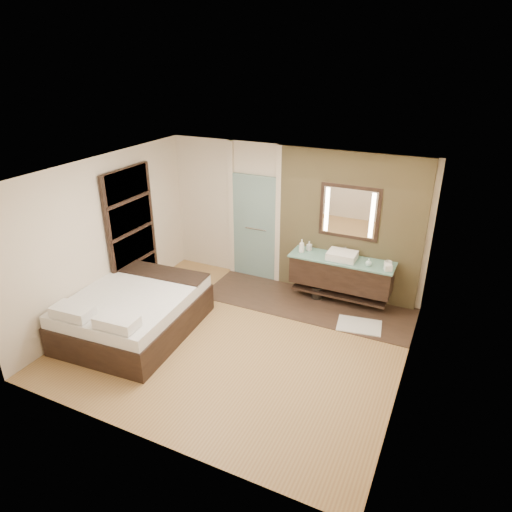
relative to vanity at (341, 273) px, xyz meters
The scene contains 15 objects.
floor 2.29m from the vanity, 119.83° to the right, with size 5.00×5.00×0.00m, color olive.
tile_strip 0.83m from the vanity, 147.54° to the right, with size 3.80×1.30×0.01m, color #35271D.
stone_wall 0.82m from the vanity, 90.00° to the left, with size 2.60×0.08×2.70m, color #A08C5B.
vanity is the anchor object (origin of this frame).
mirror_unit 1.10m from the vanity, 90.00° to the left, with size 1.06×0.04×0.96m.
frosted_door 1.95m from the vanity, behind, with size 1.10×0.12×2.70m.
shoji_partition 3.82m from the vanity, 159.50° to the right, with size 0.06×1.20×2.40m.
bed 3.64m from the vanity, 139.25° to the right, with size 1.91×2.32×0.85m.
bath_mat 1.04m from the vanity, 51.06° to the right, with size 0.72×0.50×0.02m, color silver.
waste_bin 0.61m from the vanity, behind, with size 0.20×0.20×0.25m, color black.
tissue_box 0.90m from the vanity, ahead, with size 0.12×0.12×0.10m, color white.
soap_bottle_a 0.85m from the vanity, behind, with size 0.10×0.10×0.25m, color white.
soap_bottle_b 0.75m from the vanity, behind, with size 0.08×0.08×0.17m, color #B2B2B2.
soap_bottle_c 0.61m from the vanity, 12.35° to the right, with size 0.11×0.11×0.14m, color silver.
cup 0.86m from the vanity, ahead, with size 0.13×0.13×0.11m, color white.
Camera 1 is at (2.85, -5.35, 4.20)m, focal length 32.00 mm.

